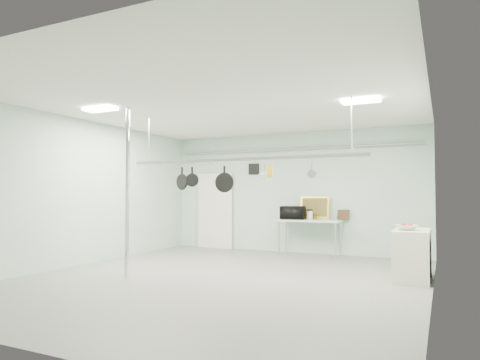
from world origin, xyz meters
The scene contains 25 objects.
floor centered at (0.00, 0.00, 0.00)m, with size 8.00×8.00×0.00m, color gray.
ceiling centered at (0.00, 0.00, 3.19)m, with size 7.00×8.00×0.02m, color silver.
back_wall centered at (0.00, 3.99, 1.60)m, with size 7.00×0.02×3.20m, color #B2D6C4.
right_wall centered at (3.49, 0.00, 1.60)m, with size 0.02×8.00×3.20m, color #B2D6C4.
door centered at (-2.30, 3.94, 1.05)m, with size 1.10×0.10×2.20m, color silver.
wall_vent centered at (-1.10, 3.97, 2.25)m, with size 0.30×0.04×0.30m, color black.
conduit_pipe centered at (0.00, 3.90, 2.75)m, with size 0.07×0.07×6.60m, color gray.
chrome_pole centered at (-1.70, -0.60, 1.60)m, with size 0.08×0.08×3.20m, color silver.
prep_table centered at (0.60, 3.60, 0.83)m, with size 1.60×0.70×0.91m.
side_cabinet centered at (3.15, 1.40, 0.45)m, with size 0.60×1.20×0.90m, color beige.
pot_rack centered at (0.20, 0.30, 2.23)m, with size 4.80×0.06×1.00m.
light_panel_left centered at (-2.20, -0.80, 3.16)m, with size 0.65×0.30×0.05m, color white.
light_panel_right centered at (2.40, 0.60, 3.16)m, with size 0.65×0.30×0.05m, color white.
microwave centered at (0.19, 3.52, 1.07)m, with size 0.60×0.41×0.33m, color black.
coffee_canister centered at (0.60, 3.63, 1.01)m, with size 0.14×0.14×0.22m, color white.
painting_large centered at (0.65, 3.90, 1.20)m, with size 0.78×0.05×0.58m, color gold.
painting_small centered at (1.39, 3.90, 1.03)m, with size 0.30×0.04×0.25m, color #382513.
fruit_bowl centered at (3.06, 1.24, 0.95)m, with size 0.39×0.39×0.09m, color silver.
skillet_left centered at (-1.07, 0.30, 1.87)m, with size 0.33×0.06×0.43m, color black, non-canonical shape.
skillet_mid centered at (-0.83, 0.30, 1.90)m, with size 0.26×0.06×0.37m, color black, non-canonical shape.
skillet_right centered at (-0.11, 0.30, 1.83)m, with size 0.38×0.06×0.51m, color black, non-canonical shape.
whisk centered at (0.72, 0.30, 1.92)m, with size 0.19×0.19×0.33m, color silver, non-canonical shape.
grater centered at (0.83, 0.30, 1.96)m, with size 0.10×0.02×0.24m, color gold, non-canonical shape.
saucepan centered at (1.61, 0.30, 1.95)m, with size 0.14×0.09×0.27m, color #A6A7AA, non-canonical shape.
fruit_cluster centered at (3.06, 1.24, 0.99)m, with size 0.24×0.24×0.09m, color #B11017, non-canonical shape.
Camera 1 is at (3.67, -6.94, 1.53)m, focal length 32.00 mm.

